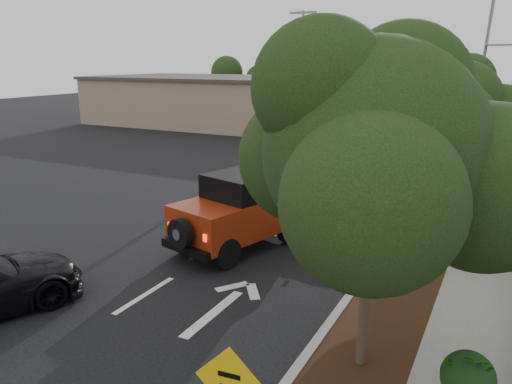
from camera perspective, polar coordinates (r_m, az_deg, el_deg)
The scene contains 16 objects.
ground at distance 12.94m, azimuth -12.60°, elevation -11.43°, with size 120.00×120.00×0.00m, color black.
curb at distance 21.73m, azimuth 18.28°, elevation -0.73°, with size 0.20×70.00×0.15m, color #9E9B93.
planting_strip at distance 21.62m, azimuth 20.88°, elevation -1.09°, with size 1.80×70.00×0.12m, color black.
sidewalk at distance 21.52m, azimuth 25.89°, elevation -1.69°, with size 2.00×70.00×0.12m, color gray.
commercial_building at distance 45.55m, azimuth -4.18°, elevation 10.31°, with size 22.00×12.00×4.00m, color gray.
transmission_tower at distance 57.08m, azimuth 25.70°, elevation 7.81°, with size 7.00×4.00×28.00m, color slate, non-canonical shape.
street_tree_near at distance 10.24m, azimuth 11.84°, elevation -19.04°, with size 3.80×3.80×5.92m, color black, non-canonical shape.
street_tree_mid at distance 16.42m, azimuth 18.52°, elevation -6.06°, with size 3.20×3.20×5.32m, color black, non-canonical shape.
street_tree_far at distance 22.59m, azimuth 21.17°, elevation -0.61°, with size 3.40×3.40×5.62m, color black, non-canonical shape.
light_pole_a at distance 37.96m, azimuth 5.09°, elevation 6.32°, with size 2.00×0.22×9.00m, color slate, non-canonical shape.
light_pole_b at distance 49.49m, azimuth 9.34°, elevation 8.19°, with size 2.00×0.22×9.00m, color slate, non-canonical shape.
red_jeep at distance 15.39m, azimuth -1.41°, elevation -2.02°, with size 3.01×4.73×2.31m.
silver_suv_ahead at distance 17.58m, azimuth 11.55°, elevation -1.52°, with size 2.58×5.59×1.55m, color #B1B5BA.
silver_sedan_oncoming at distance 23.68m, azimuth 2.77°, elevation 3.01°, with size 1.64×4.71×1.55m, color #A6A9AE.
parked_suv at distance 38.06m, azimuth 0.69°, elevation 7.46°, with size 1.66×4.13×1.41m, color #97989E.
terracotta_planter at distance 8.63m, azimuth 22.97°, elevation -19.60°, with size 0.80×0.80×1.40m.
Camera 1 is at (7.62, -8.78, 5.67)m, focal length 35.00 mm.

